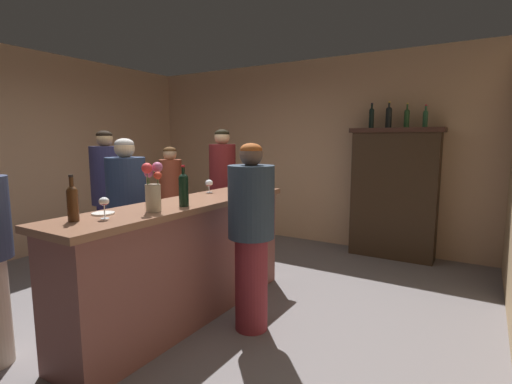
% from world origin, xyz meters
% --- Properties ---
extents(floor, '(7.47, 7.47, 0.00)m').
position_xyz_m(floor, '(0.00, 0.00, 0.00)').
color(floor, slate).
rests_on(floor, ground).
extents(wall_back, '(5.66, 0.12, 2.79)m').
position_xyz_m(wall_back, '(0.00, 2.93, 1.39)').
color(wall_back, tan).
rests_on(wall_back, ground).
extents(wall_left, '(0.12, 5.86, 2.79)m').
position_xyz_m(wall_left, '(-2.83, 0.00, 1.39)').
color(wall_left, tan).
rests_on(wall_left, ground).
extents(bar_counter, '(0.58, 2.48, 1.05)m').
position_xyz_m(bar_counter, '(0.30, -0.14, 0.53)').
color(bar_counter, brown).
rests_on(bar_counter, ground).
extents(display_cabinet, '(1.16, 0.38, 1.74)m').
position_xyz_m(display_cabinet, '(1.49, 2.65, 0.91)').
color(display_cabinet, '#302115').
rests_on(display_cabinet, ground).
extents(wine_bottle_syrah, '(0.08, 0.08, 0.34)m').
position_xyz_m(wine_bottle_syrah, '(0.44, -0.30, 1.20)').
color(wine_bottle_syrah, black).
rests_on(wine_bottle_syrah, bar_counter).
extents(wine_bottle_chardonnay, '(0.07, 0.07, 0.31)m').
position_xyz_m(wine_bottle_chardonnay, '(0.21, -1.11, 1.18)').
color(wine_bottle_chardonnay, '#462813').
rests_on(wine_bottle_chardonnay, bar_counter).
extents(wine_bottle_merlot, '(0.07, 0.07, 0.29)m').
position_xyz_m(wine_bottle_merlot, '(0.25, 0.91, 1.18)').
color(wine_bottle_merlot, '#472E15').
rests_on(wine_bottle_merlot, bar_counter).
extents(wine_glass_front, '(0.07, 0.07, 0.15)m').
position_xyz_m(wine_glass_front, '(0.32, -0.95, 1.16)').
color(wine_glass_front, white).
rests_on(wine_glass_front, bar_counter).
extents(wine_glass_mid, '(0.07, 0.07, 0.13)m').
position_xyz_m(wine_glass_mid, '(0.27, -0.44, 1.14)').
color(wine_glass_mid, white).
rests_on(wine_glass_mid, bar_counter).
extents(wine_glass_rear, '(0.08, 0.08, 0.13)m').
position_xyz_m(wine_glass_rear, '(0.11, 0.45, 1.14)').
color(wine_glass_rear, white).
rests_on(wine_glass_rear, bar_counter).
extents(flower_arrangement, '(0.15, 0.17, 0.37)m').
position_xyz_m(flower_arrangement, '(0.40, -0.59, 1.23)').
color(flower_arrangement, tan).
rests_on(flower_arrangement, bar_counter).
extents(cheese_plate, '(0.16, 0.16, 0.01)m').
position_xyz_m(cheese_plate, '(0.17, -0.85, 1.05)').
color(cheese_plate, white).
rests_on(cheese_plate, bar_counter).
extents(display_bottle_left, '(0.07, 0.07, 0.34)m').
position_xyz_m(display_bottle_left, '(1.15, 2.65, 1.89)').
color(display_bottle_left, black).
rests_on(display_bottle_left, display_cabinet).
extents(display_bottle_midleft, '(0.08, 0.08, 0.34)m').
position_xyz_m(display_bottle_midleft, '(1.38, 2.65, 1.89)').
color(display_bottle_midleft, black).
rests_on(display_bottle_midleft, display_cabinet).
extents(display_bottle_center, '(0.07, 0.07, 0.31)m').
position_xyz_m(display_bottle_center, '(1.60, 2.65, 1.87)').
color(display_bottle_center, '#1D3E1F').
rests_on(display_bottle_center, display_cabinet).
extents(display_bottle_midright, '(0.06, 0.06, 0.28)m').
position_xyz_m(display_bottle_midright, '(1.82, 2.65, 1.86)').
color(display_bottle_midright, '#21492D').
rests_on(display_bottle_midright, display_cabinet).
extents(patron_redhead, '(0.31, 0.31, 1.49)m').
position_xyz_m(patron_redhead, '(-1.20, 1.24, 0.83)').
color(patron_redhead, '#415F48').
rests_on(patron_redhead, ground).
extents(patron_in_grey, '(0.34, 0.34, 1.72)m').
position_xyz_m(patron_in_grey, '(-0.34, 1.28, 0.95)').
color(patron_in_grey, '#456D52').
rests_on(patron_in_grey, ground).
extents(patron_in_navy, '(0.33, 0.33, 1.68)m').
position_xyz_m(patron_in_navy, '(-1.07, 0.12, 0.93)').
color(patron_in_navy, navy).
rests_on(patron_in_navy, ground).
extents(patron_by_cabinet, '(0.38, 0.38, 1.60)m').
position_xyz_m(patron_by_cabinet, '(-0.47, -0.12, 0.87)').
color(patron_by_cabinet, brown).
rests_on(patron_by_cabinet, ground).
extents(bartender, '(0.38, 0.38, 1.56)m').
position_xyz_m(bartender, '(0.91, -0.02, 0.85)').
color(bartender, maroon).
rests_on(bartender, ground).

